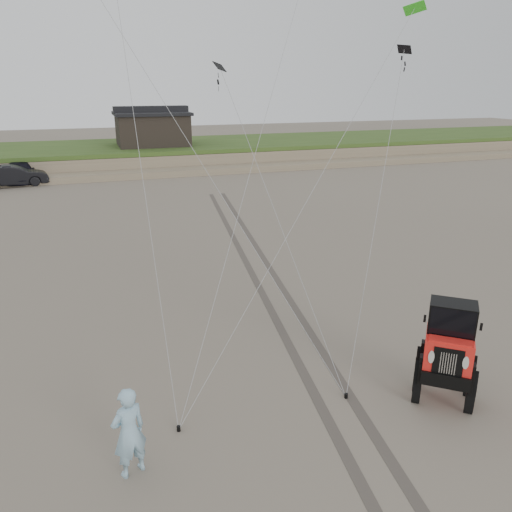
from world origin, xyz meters
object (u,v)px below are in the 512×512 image
object	(u,v)px
truck_b	(14,176)
man	(129,432)
cabin	(152,128)
truck_c	(20,172)
jeep	(446,364)

from	to	relation	value
truck_b	man	bearing A→B (deg)	-179.05
cabin	truck_b	size ratio (longest dim) A/B	1.42
truck_c	man	xyz separation A→B (m)	(4.80, -32.75, 0.18)
cabin	truck_b	xyz separation A→B (m)	(-10.82, -6.91, -2.50)
cabin	truck_c	world-z (taller)	cabin
truck_b	truck_c	xyz separation A→B (m)	(0.24, 1.76, -0.01)
truck_c	man	size ratio (longest dim) A/B	2.76
jeep	man	xyz separation A→B (m)	(-6.97, -0.01, -0.04)
truck_c	cabin	bearing A→B (deg)	19.85
jeep	truck_b	bearing A→B (deg)	150.48
truck_b	jeep	world-z (taller)	jeep
cabin	jeep	world-z (taller)	cabin
cabin	jeep	bearing A→B (deg)	-88.21
truck_c	truck_b	bearing A→B (deg)	-104.00
cabin	truck_c	size ratio (longest dim) A/B	1.28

